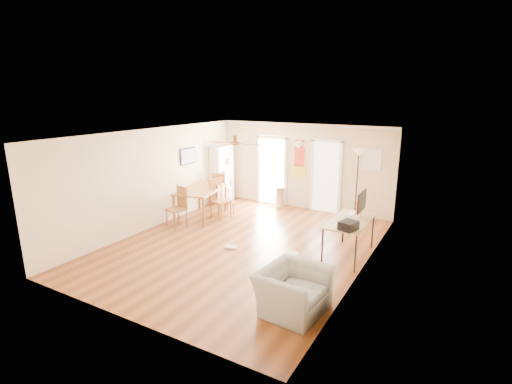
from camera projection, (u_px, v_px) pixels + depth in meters
The scene contains 30 objects.
floor at pixel (243, 245), 8.91m from camera, with size 7.00×7.00×0.00m, color brown.
ceiling at pixel (242, 134), 8.26m from camera, with size 5.50×7.00×0.00m, color silver, non-canonical shape.
wall_back at pixel (303, 167), 11.53m from camera, with size 5.50×0.04×2.60m, color beige, non-canonical shape.
wall_front at pixel (120, 242), 5.64m from camera, with size 5.50×0.04×2.60m, color beige, non-canonical shape.
wall_left at pixel (153, 178), 9.90m from camera, with size 0.04×7.00×2.60m, color beige, non-canonical shape.
wall_right at pixel (365, 209), 7.27m from camera, with size 0.04×7.00×2.60m, color beige, non-canonical shape.
crown_molding at pixel (242, 136), 8.27m from camera, with size 5.50×7.00×0.08m, color white, non-canonical shape.
kitchen_doorway at pixel (272, 171), 12.08m from camera, with size 0.90×0.10×2.10m, color white, non-canonical shape.
bathroom_doorway at pixel (326, 177), 11.22m from camera, with size 0.80×0.10×2.10m, color white, non-canonical shape.
wall_decal at pixel (299, 158), 11.51m from camera, with size 0.46×0.03×1.10m, color red.
ac_grille at pixel (372, 159), 10.43m from camera, with size 0.50×0.04×0.60m, color white.
framed_poster at pixel (188, 156), 10.96m from camera, with size 0.04×0.66×0.48m, color black.
ceiling_fan at pixel (235, 143), 8.05m from camera, with size 1.24×1.24×0.20m, color #593819, non-canonical shape.
bookshelf at pixel (222, 174), 12.28m from camera, with size 0.38×0.84×1.88m, color white, non-canonical shape.
dining_table at pixel (201, 203), 10.85m from camera, with size 1.00×1.67×0.83m, color #A26534, non-canonical shape.
dining_chair_right_a at pixel (226, 200), 10.95m from camera, with size 0.38×0.38×0.91m, color olive, non-canonical shape.
dining_chair_right_b at pixel (221, 199), 10.71m from camera, with size 0.46×0.46×1.12m, color #A65E35, non-canonical shape.
dining_chair_near at pixel (176, 207), 10.05m from camera, with size 0.44×0.44×1.06m, color #915B2F, non-canonical shape.
dining_chair_far at pixel (221, 189), 11.99m from camera, with size 0.43×0.43×1.05m, color #A96636, non-canonical shape.
trash_can at pixel (280, 197), 11.77m from camera, with size 0.31×0.31×0.68m, color #B6B7B9.
torchiere_lamp at pixel (357, 184), 10.56m from camera, with size 0.37×0.37×1.99m, color black, non-canonical shape.
computer_desk at pixel (349, 238), 8.20m from camera, with size 0.76×1.53×0.82m, color tan, non-canonical shape.
imac at pixel (362, 205), 8.20m from camera, with size 0.09×0.63×0.59m, color black, non-canonical shape.
keyboard at pixel (351, 213), 8.60m from camera, with size 0.12×0.38×0.01m, color white.
printer at pixel (348, 225), 7.52m from camera, with size 0.30×0.35×0.18m, color black.
orange_bottle at pixel (358, 207), 8.64m from camera, with size 0.08×0.08×0.25m, color #CF4212.
wastebasket_a at pixel (293, 259), 7.79m from camera, with size 0.24×0.24×0.28m, color silver.
wastebasket_b at pixel (323, 279), 6.98m from camera, with size 0.24×0.24×0.28m, color white.
floor_cloth at pixel (232, 247), 8.73m from camera, with size 0.27×0.21×0.04m, color #A0A09B.
armchair at pixel (293, 290), 6.12m from camera, with size 1.10×0.96×0.72m, color #979692.
Camera 1 is at (4.36, -7.08, 3.44)m, focal length 26.58 mm.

